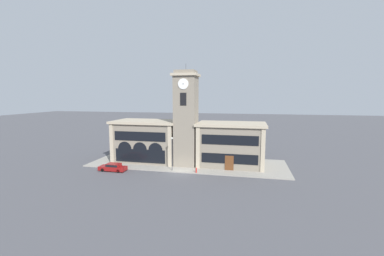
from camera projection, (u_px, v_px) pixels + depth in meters
ground_plane at (179, 173)px, 43.56m from camera, size 300.00×300.00×0.00m
sidewalk_kerb at (188, 163)px, 49.53m from camera, size 37.08×12.35×0.15m
clock_tower at (186, 119)px, 47.23m from camera, size 4.61×4.61×18.76m
town_hall_left_wing at (147, 141)px, 51.26m from camera, size 12.98×8.08×8.16m
town_hall_right_wing at (231, 144)px, 47.74m from camera, size 12.56×8.08×8.05m
parked_car_near at (113, 167)px, 44.58m from camera, size 4.79×1.83×1.35m
street_lamp at (172, 149)px, 44.05m from camera, size 0.36×0.36×5.83m
fire_hydrant at (196, 170)px, 43.16m from camera, size 0.22×0.22×0.87m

